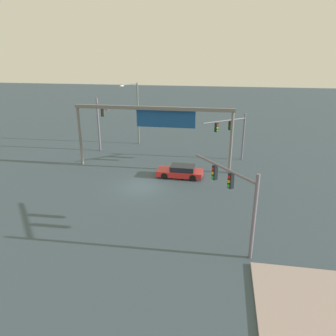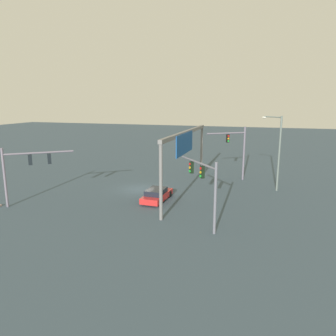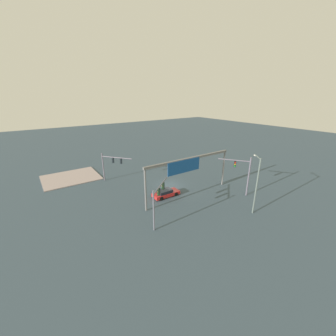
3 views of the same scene
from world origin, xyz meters
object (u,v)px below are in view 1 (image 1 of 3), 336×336
streetlamp_curved_arm (136,109)px  sedan_car_approaching (181,172)px  traffic_signal_near_corner (100,119)px  traffic_signal_cross_street (236,191)px  traffic_signal_opposite_side (232,130)px

streetlamp_curved_arm → sedan_car_approaching: size_ratio=1.77×
sedan_car_approaching → streetlamp_curved_arm: bearing=-54.6°
traffic_signal_near_corner → traffic_signal_cross_street: bearing=5.7°
traffic_signal_cross_street → sedan_car_approaching: size_ratio=1.20×
traffic_signal_near_corner → streetlamp_curved_arm: streetlamp_curved_arm is taller
traffic_signal_cross_street → traffic_signal_opposite_side: bearing=-38.8°
sedan_car_approaching → traffic_signal_cross_street: bearing=115.0°
streetlamp_curved_arm → traffic_signal_cross_street: bearing=68.7°
traffic_signal_opposite_side → streetlamp_curved_arm: bearing=-63.0°
traffic_signal_cross_street → streetlamp_curved_arm: streetlamp_curved_arm is taller
traffic_signal_cross_street → streetlamp_curved_arm: (-12.09, 21.89, 0.94)m
traffic_signal_near_corner → traffic_signal_cross_street: (15.30, -17.46, -0.45)m
traffic_signal_cross_street → sedan_car_approaching: 12.40m
traffic_signal_near_corner → traffic_signal_opposite_side: (15.41, -0.91, -0.48)m
traffic_signal_cross_street → streetlamp_curved_arm: bearing=-9.5°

